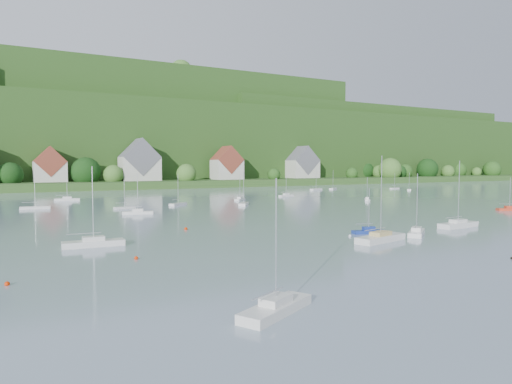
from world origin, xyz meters
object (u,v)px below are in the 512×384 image
Objects in this scene: near_sailboat_1 at (369,231)px; near_sailboat_2 at (381,238)px; near_sailboat_5 at (510,209)px; near_sailboat_6 at (94,242)px; near_sailboat_4 at (458,224)px; near_sailboat_3 at (416,232)px; near_sailboat_0 at (276,307)px.

near_sailboat_1 is 0.59× the size of near_sailboat_2.
near_sailboat_5 is at bearing 4.52° from near_sailboat_2.
near_sailboat_4 is at bearing -7.47° from near_sailboat_6.
near_sailboat_0 is at bearing 172.28° from near_sailboat_3.
near_sailboat_6 is at bearing 126.00° from near_sailboat_3.
near_sailboat_6 is at bearing -179.90° from near_sailboat_1.
near_sailboat_0 is 1.37× the size of near_sailboat_1.
near_sailboat_1 is at bearing 46.45° from near_sailboat_2.
near_sailboat_5 reaches higher than near_sailboat_1.
near_sailboat_3 is at bearing -133.85° from near_sailboat_5.
near_sailboat_4 is at bearing -131.58° from near_sailboat_5.
near_sailboat_1 is (29.61, 24.03, -0.07)m from near_sailboat_0.
near_sailboat_5 is at bearing -3.73° from near_sailboat_0.
near_sailboat_6 is (-84.47, -3.29, 0.07)m from near_sailboat_5.
near_sailboat_3 is at bearing -13.81° from near_sailboat_6.
near_sailboat_5 is (32.30, 12.56, -0.10)m from near_sailboat_4.
near_sailboat_3 is 1.20× the size of near_sailboat_5.
near_sailboat_0 is 1.03× the size of near_sailboat_3.
near_sailboat_1 is 49.95m from near_sailboat_5.
near_sailboat_2 is (26.08, 17.97, 0.06)m from near_sailboat_0.
near_sailboat_2 is 1.53× the size of near_sailboat_5.
near_sailboat_1 is 0.76× the size of near_sailboat_3.
near_sailboat_2 is 20.45m from near_sailboat_4.
near_sailboat_4 reaches higher than near_sailboat_0.
near_sailboat_5 is at bearing 24.47° from near_sailboat_1.
near_sailboat_3 is at bearing 2.17° from near_sailboat_0.
near_sailboat_6 reaches higher than near_sailboat_0.
near_sailboat_3 is (4.64, -4.36, 0.06)m from near_sailboat_1.
near_sailboat_5 is (78.38, 34.84, -0.05)m from near_sailboat_0.
near_sailboat_0 is 0.93× the size of near_sailboat_6.
near_sailboat_2 is 1.14× the size of near_sailboat_6.
near_sailboat_2 is at bearing -20.28° from near_sailboat_6.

